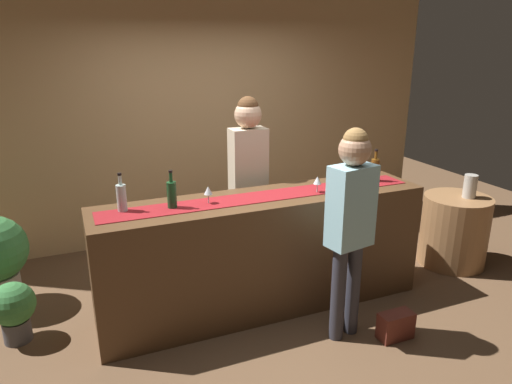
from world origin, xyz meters
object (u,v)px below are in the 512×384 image
wine_glass_near_customer (317,181)px  wine_glass_mid_counter (366,175)px  round_side_table (454,230)px  wine_glass_far_end (208,191)px  wine_bottle_clear (122,197)px  vase_on_side_table (470,186)px  handbag (396,326)px  potted_plant_small (13,308)px  bartender (248,168)px  customer_sipping (351,214)px  wine_bottle_green (172,194)px  wine_bottle_amber (375,169)px

wine_glass_near_customer → wine_glass_mid_counter: (0.48, -0.02, 0.00)m
wine_glass_near_customer → round_side_table: bearing=2.9°
wine_glass_far_end → round_side_table: 2.78m
wine_bottle_clear → wine_glass_mid_counter: size_ratio=2.10×
vase_on_side_table → wine_bottle_clear: bearing=178.0°
wine_glass_near_customer → wine_bottle_clear: bearing=174.3°
wine_glass_mid_counter → handbag: bearing=-102.7°
wine_bottle_clear → wine_glass_far_end: 0.66m
vase_on_side_table → potted_plant_small: bearing=175.9°
wine_glass_near_customer → bartender: bearing=119.7°
bartender → customer_sipping: bearing=104.8°
potted_plant_small → bartender: bearing=8.4°
wine_bottle_clear → wine_glass_near_customer: 1.60m
round_side_table → wine_glass_near_customer: bearing=-177.1°
wine_glass_far_end → round_side_table: wine_glass_far_end is taller
wine_bottle_green → vase_on_side_table: size_ratio=1.26×
wine_bottle_clear → wine_bottle_amber: size_ratio=1.00×
bartender → customer_sipping: (0.33, -1.23, -0.09)m
handbag → bartender: bearing=115.6°
wine_glass_near_customer → wine_glass_mid_counter: 0.48m
handbag → wine_glass_far_end: bearing=145.6°
wine_glass_mid_counter → vase_on_side_table: size_ratio=0.60×
wine_bottle_clear → wine_glass_far_end: bearing=-6.8°
wine_bottle_clear → vase_on_side_table: bearing=-2.0°
vase_on_side_table → handbag: (-1.50, -0.82, -0.75)m
wine_bottle_green → bartender: 1.03m
wine_glass_near_customer → wine_glass_far_end: same height
wine_glass_near_customer → bartender: bartender is taller
vase_on_side_table → potted_plant_small: (-4.27, 0.30, -0.57)m
wine_bottle_green → customer_sipping: bearing=-29.2°
wine_bottle_green → wine_glass_near_customer: wine_bottle_green is taller
wine_bottle_amber → round_side_table: (1.07, -0.01, -0.77)m
bartender → round_side_table: 2.31m
round_side_table → handbag: bearing=-148.6°
vase_on_side_table → customer_sipping: bearing=-161.7°
wine_bottle_amber → potted_plant_small: (-3.12, 0.25, -0.85)m
wine_bottle_green → wine_bottle_clear: bearing=169.2°
wine_bottle_green → wine_glass_mid_counter: wine_bottle_green is taller
round_side_table → potted_plant_small: size_ratio=1.49×
wine_bottle_clear → wine_glass_far_end: wine_bottle_clear is taller
wine_bottle_amber → wine_glass_mid_counter: 0.21m
potted_plant_small → wine_glass_far_end: bearing=-9.8°
vase_on_side_table → bartender: bearing=164.3°
customer_sipping → bartender: bearing=94.8°
wine_bottle_clear → wine_bottle_amber: same height
bartender → wine_glass_near_customer: bearing=119.5°
handbag → round_side_table: bearing=31.4°
wine_bottle_amber → potted_plant_small: size_ratio=0.61×
bartender → customer_sipping: bartender is taller
potted_plant_small → wine_bottle_clear: bearing=-12.1°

